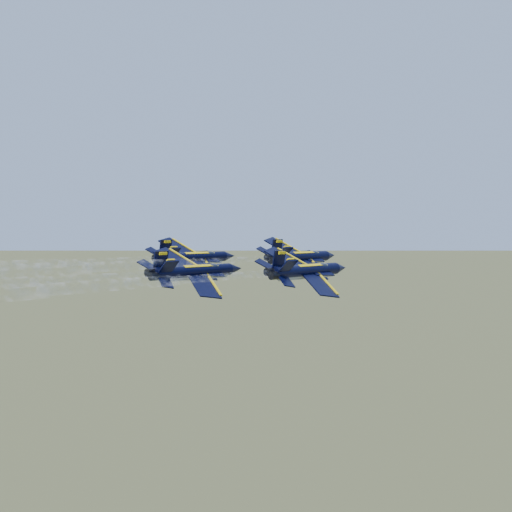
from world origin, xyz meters
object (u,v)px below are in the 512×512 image
Objects in this scene: jet_right at (308,270)px; jet_slot at (196,271)px; jet_left at (195,257)px; jet_lead at (302,257)px.

jet_slot is at bearing -132.79° from jet_right.
jet_slot is (-12.29, -10.18, 0.00)m from jet_right.
jet_left is 23.05m from jet_right.
jet_slot is at bearing -90.09° from jet_lead.
jet_slot is (-3.08, -22.86, 0.00)m from jet_lead.
jet_lead and jet_slot have the same top height.
jet_left is (-13.79, -11.20, 0.00)m from jet_lead.
jet_lead is 1.00× the size of jet_right.
jet_lead is 17.76m from jet_left.
jet_lead is 23.07m from jet_slot.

